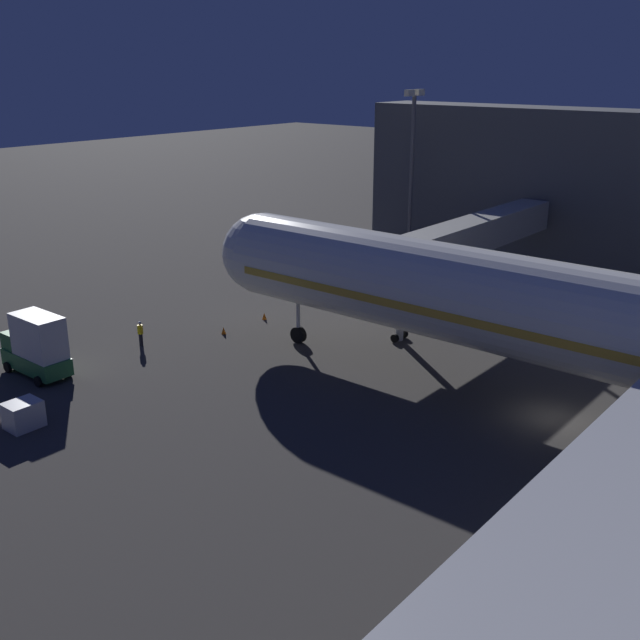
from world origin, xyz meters
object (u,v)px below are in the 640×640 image
at_px(apron_floodlight_mast, 412,163).
at_px(baggage_container_mid_row, 23,415).
at_px(ground_crew_near_nose_gear, 140,332).
at_px(traffic_cone_nose_port, 264,316).
at_px(jet_bridge, 458,240).
at_px(traffic_cone_nose_starboard, 224,331).
at_px(ops_van, 36,345).

distance_m(apron_floodlight_mast, baggage_container_mid_row, 46.37).
relative_size(ground_crew_near_nose_gear, traffic_cone_nose_port, 3.36).
bearing_deg(apron_floodlight_mast, jet_bridge, 45.22).
relative_size(apron_floodlight_mast, traffic_cone_nose_port, 30.53).
distance_m(apron_floodlight_mast, traffic_cone_nose_port, 25.24).
bearing_deg(ground_crew_near_nose_gear, baggage_container_mid_row, 23.70).
distance_m(apron_floodlight_mast, traffic_cone_nose_starboard, 29.35).
relative_size(baggage_container_mid_row, ground_crew_near_nose_gear, 1.01).
xyz_separation_m(jet_bridge, ground_crew_near_nose_gear, (20.66, -13.61, -5.06)).
distance_m(ops_van, baggage_container_mid_row, 7.69).
distance_m(ground_crew_near_nose_gear, traffic_cone_nose_starboard, 6.16).
height_order(jet_bridge, ground_crew_near_nose_gear, jet_bridge).
distance_m(jet_bridge, traffic_cone_nose_starboard, 19.56).
height_order(ops_van, traffic_cone_nose_starboard, ops_van).
bearing_deg(baggage_container_mid_row, traffic_cone_nose_starboard, -171.75).
height_order(jet_bridge, apron_floodlight_mast, apron_floodlight_mast).
height_order(apron_floodlight_mast, baggage_container_mid_row, apron_floodlight_mast).
relative_size(ops_van, traffic_cone_nose_starboard, 9.58).
distance_m(ops_van, ground_crew_near_nose_gear, 7.67).
bearing_deg(traffic_cone_nose_port, jet_bridge, 134.94).
bearing_deg(traffic_cone_nose_port, traffic_cone_nose_starboard, 0.00).
bearing_deg(ops_van, baggage_container_mid_row, 53.04).
relative_size(apron_floodlight_mast, ops_van, 3.19).
bearing_deg(apron_floodlight_mast, traffic_cone_nose_port, 4.29).
distance_m(jet_bridge, baggage_container_mid_row, 34.23).
bearing_deg(jet_bridge, ops_van, -26.95).
height_order(jet_bridge, ops_van, jet_bridge).
distance_m(apron_floodlight_mast, ground_crew_near_nose_gear, 34.31).
bearing_deg(ops_van, apron_floodlight_mast, 177.52).
bearing_deg(traffic_cone_nose_starboard, baggage_container_mid_row, 8.25).
relative_size(baggage_container_mid_row, traffic_cone_nose_port, 3.38).
xyz_separation_m(ops_van, traffic_cone_nose_port, (-17.41, 3.51, -1.79)).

